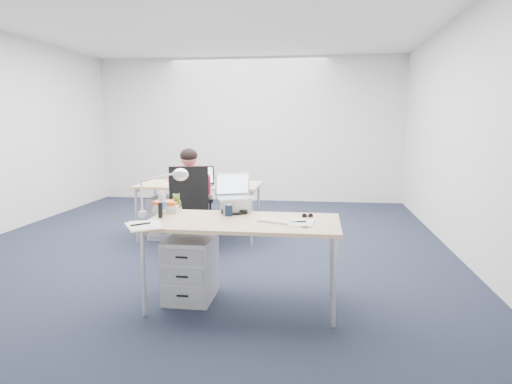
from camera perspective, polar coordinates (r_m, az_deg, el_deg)
floor at (r=5.81m, az=-6.21°, el=-6.73°), size 7.00×7.00×0.00m
room at (r=5.61m, az=-6.50°, el=10.40°), size 6.02×7.02×2.80m
desk_near at (r=3.83m, az=-1.60°, el=-4.24°), size 1.60×0.80×0.73m
desk_far at (r=6.13m, az=-7.06°, el=0.59°), size 1.60×0.80×0.73m
office_chair at (r=5.42m, az=-8.28°, el=-4.63°), size 0.83×0.83×1.06m
seated_person at (r=5.53m, az=-8.21°, el=-0.93°), size 0.46×0.71×1.24m
drawer_pedestal_near at (r=4.10m, az=-8.16°, el=-9.38°), size 0.40×0.50×0.55m
drawer_pedestal_far at (r=6.31m, az=-11.01°, el=-3.04°), size 0.40×0.50×0.55m
silver_laptop at (r=4.15m, az=-2.62°, el=-0.17°), size 0.39×0.35×0.34m
wireless_keyboard at (r=3.75m, az=2.73°, el=-3.65°), size 0.34×0.24×0.02m
computer_mouse at (r=3.59m, az=6.08°, el=-4.15°), size 0.06×0.09×0.03m
headphones at (r=4.10m, az=-2.73°, el=-2.42°), size 0.24×0.19×0.04m
can_koozie at (r=4.00m, az=-3.42°, el=-2.22°), size 0.08×0.08×0.11m
water_bottle at (r=4.12m, az=-11.62°, el=-1.34°), size 0.07×0.07×0.21m
bear_figurine at (r=4.23m, az=-9.93°, el=-1.30°), size 0.11×0.09×0.17m
book_stack at (r=4.24m, az=-11.08°, el=-1.79°), size 0.26×0.22×0.10m
cordless_phone at (r=3.99m, az=-11.87°, el=-2.24°), size 0.04×0.03×0.13m
papers_left at (r=3.70m, az=-13.90°, el=-4.12°), size 0.37×0.42×0.01m
papers_right at (r=3.72m, az=5.58°, el=-3.86°), size 0.21×0.29×0.01m
sunglasses at (r=3.96m, az=6.45°, el=-2.99°), size 0.10×0.06×0.02m
desk_lamp at (r=3.98m, az=-12.32°, el=0.01°), size 0.42×0.27×0.45m
dark_laptop at (r=5.90m, az=-7.25°, el=2.04°), size 0.38×0.37×0.27m
far_cup at (r=6.16m, az=-2.96°, el=1.52°), size 0.08×0.08×0.09m
far_papers at (r=6.34m, az=-10.45°, el=1.23°), size 0.29×0.35×0.01m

